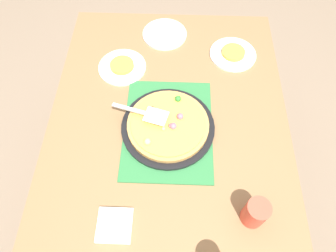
% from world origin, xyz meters
% --- Properties ---
extents(ground_plane, '(8.00, 8.00, 0.00)m').
position_xyz_m(ground_plane, '(0.00, 0.00, 0.00)').
color(ground_plane, '#84705B').
extents(dining_table, '(1.40, 1.00, 0.75)m').
position_xyz_m(dining_table, '(0.00, 0.00, 0.64)').
color(dining_table, olive).
rests_on(dining_table, ground_plane).
extents(placemat, '(0.48, 0.36, 0.01)m').
position_xyz_m(placemat, '(0.00, 0.00, 0.75)').
color(placemat, '#2D753D').
rests_on(placemat, dining_table).
extents(pizza_pan, '(0.38, 0.38, 0.01)m').
position_xyz_m(pizza_pan, '(0.00, 0.00, 0.76)').
color(pizza_pan, black).
rests_on(pizza_pan, placemat).
extents(pizza, '(0.33, 0.33, 0.05)m').
position_xyz_m(pizza, '(-0.00, 0.00, 0.78)').
color(pizza, tan).
rests_on(pizza, pizza_pan).
extents(plate_near_left, '(0.22, 0.22, 0.01)m').
position_xyz_m(plate_near_left, '(-0.42, 0.30, 0.76)').
color(plate_near_left, white).
rests_on(plate_near_left, dining_table).
extents(plate_far_right, '(0.22, 0.22, 0.01)m').
position_xyz_m(plate_far_right, '(-0.32, -0.22, 0.76)').
color(plate_far_right, white).
rests_on(plate_far_right, dining_table).
extents(plate_side, '(0.22, 0.22, 0.01)m').
position_xyz_m(plate_side, '(-0.55, -0.04, 0.76)').
color(plate_side, white).
rests_on(plate_side, dining_table).
extents(served_slice_left, '(0.11, 0.11, 0.02)m').
position_xyz_m(served_slice_left, '(-0.42, 0.30, 0.77)').
color(served_slice_left, gold).
rests_on(served_slice_left, plate_near_left).
extents(served_slice_right, '(0.11, 0.11, 0.02)m').
position_xyz_m(served_slice_right, '(-0.32, -0.22, 0.77)').
color(served_slice_right, gold).
rests_on(served_slice_right, plate_far_right).
extents(cup_near, '(0.08, 0.08, 0.12)m').
position_xyz_m(cup_near, '(0.35, 0.30, 0.81)').
color(cup_near, '#E04C38').
rests_on(cup_near, dining_table).
extents(pizza_server, '(0.10, 0.23, 0.01)m').
position_xyz_m(pizza_server, '(-0.03, -0.09, 0.82)').
color(pizza_server, silver).
rests_on(pizza_server, pizza).
extents(napkin_stack, '(0.12, 0.12, 0.02)m').
position_xyz_m(napkin_stack, '(0.40, -0.17, 0.76)').
color(napkin_stack, white).
rests_on(napkin_stack, dining_table).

